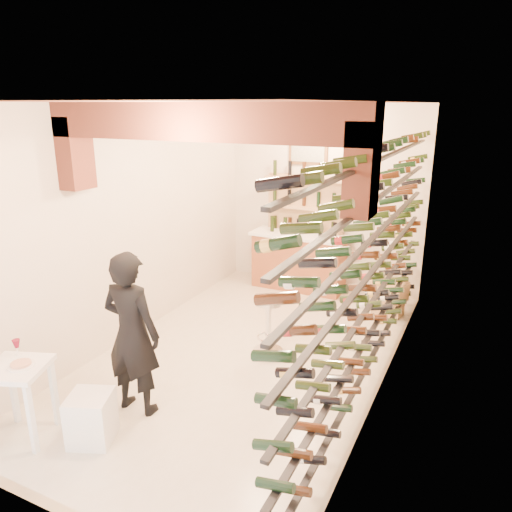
{
  "coord_description": "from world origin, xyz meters",
  "views": [
    {
      "loc": [
        2.65,
        -5.14,
        3.18
      ],
      "look_at": [
        0.0,
        0.3,
        1.3
      ],
      "focal_mm": 34.37,
      "sensor_mm": 36.0,
      "label": 1
    }
  ],
  "objects_px": {
    "chrome_barstool": "(268,321)",
    "white_stool": "(91,418)",
    "wine_rack": "(370,260)",
    "person": "(132,334)",
    "crate_lower": "(388,307)",
    "back_counter": "(299,260)",
    "tasting_table": "(18,379)"
  },
  "relations": [
    {
      "from": "back_counter",
      "to": "crate_lower",
      "type": "height_order",
      "value": "back_counter"
    },
    {
      "from": "wine_rack",
      "to": "white_stool",
      "type": "bearing_deg",
      "value": -134.45
    },
    {
      "from": "tasting_table",
      "to": "person",
      "type": "bearing_deg",
      "value": 30.72
    },
    {
      "from": "back_counter",
      "to": "crate_lower",
      "type": "bearing_deg",
      "value": -15.65
    },
    {
      "from": "back_counter",
      "to": "chrome_barstool",
      "type": "distance_m",
      "value": 2.48
    },
    {
      "from": "tasting_table",
      "to": "white_stool",
      "type": "bearing_deg",
      "value": 0.55
    },
    {
      "from": "back_counter",
      "to": "white_stool",
      "type": "relative_size",
      "value": 3.4
    },
    {
      "from": "tasting_table",
      "to": "person",
      "type": "relative_size",
      "value": 0.54
    },
    {
      "from": "white_stool",
      "to": "crate_lower",
      "type": "distance_m",
      "value": 4.77
    },
    {
      "from": "chrome_barstool",
      "to": "back_counter",
      "type": "bearing_deg",
      "value": 102.01
    },
    {
      "from": "tasting_table",
      "to": "white_stool",
      "type": "distance_m",
      "value": 0.8
    },
    {
      "from": "wine_rack",
      "to": "person",
      "type": "distance_m",
      "value": 2.67
    },
    {
      "from": "back_counter",
      "to": "crate_lower",
      "type": "relative_size",
      "value": 3.9
    },
    {
      "from": "back_counter",
      "to": "person",
      "type": "bearing_deg",
      "value": -93.27
    },
    {
      "from": "chrome_barstool",
      "to": "crate_lower",
      "type": "bearing_deg",
      "value": 58.62
    },
    {
      "from": "person",
      "to": "chrome_barstool",
      "type": "distance_m",
      "value": 1.98
    },
    {
      "from": "tasting_table",
      "to": "crate_lower",
      "type": "bearing_deg",
      "value": 39.62
    },
    {
      "from": "tasting_table",
      "to": "crate_lower",
      "type": "xyz_separation_m",
      "value": [
        2.63,
        4.58,
        -0.52
      ]
    },
    {
      "from": "chrome_barstool",
      "to": "crate_lower",
      "type": "relative_size",
      "value": 1.78
    },
    {
      "from": "chrome_barstool",
      "to": "white_stool",
      "type": "bearing_deg",
      "value": -108.63
    },
    {
      "from": "wine_rack",
      "to": "crate_lower",
      "type": "distance_m",
      "value": 2.6
    },
    {
      "from": "white_stool",
      "to": "wine_rack",
      "type": "bearing_deg",
      "value": 45.55
    },
    {
      "from": "wine_rack",
      "to": "chrome_barstool",
      "type": "height_order",
      "value": "wine_rack"
    },
    {
      "from": "white_stool",
      "to": "crate_lower",
      "type": "height_order",
      "value": "white_stool"
    },
    {
      "from": "wine_rack",
      "to": "person",
      "type": "relative_size",
      "value": 3.18
    },
    {
      "from": "white_stool",
      "to": "chrome_barstool",
      "type": "distance_m",
      "value": 2.53
    },
    {
      "from": "back_counter",
      "to": "white_stool",
      "type": "bearing_deg",
      "value": -93.47
    },
    {
      "from": "person",
      "to": "chrome_barstool",
      "type": "bearing_deg",
      "value": -114.94
    },
    {
      "from": "wine_rack",
      "to": "back_counter",
      "type": "relative_size",
      "value": 3.35
    },
    {
      "from": "wine_rack",
      "to": "tasting_table",
      "type": "height_order",
      "value": "wine_rack"
    },
    {
      "from": "white_stool",
      "to": "tasting_table",
      "type": "bearing_deg",
      "value": -158.97
    },
    {
      "from": "back_counter",
      "to": "white_stool",
      "type": "distance_m",
      "value": 4.83
    }
  ]
}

